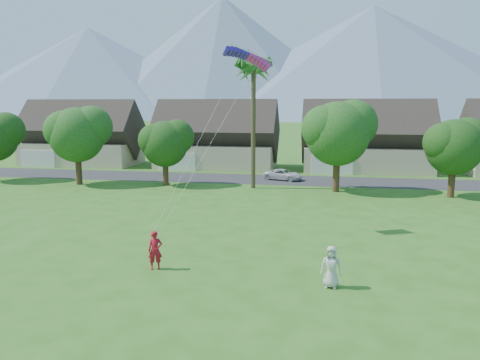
% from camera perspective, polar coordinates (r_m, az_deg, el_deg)
% --- Properties ---
extents(ground, '(500.00, 500.00, 0.00)m').
position_cam_1_polar(ground, '(18.96, -5.55, -16.31)').
color(ground, '#2D6019').
rests_on(ground, ground).
extents(street, '(90.00, 7.00, 0.01)m').
position_cam_1_polar(street, '(51.33, 4.72, 0.03)').
color(street, '#2D2D30').
rests_on(street, ground).
extents(kite_flyer, '(0.83, 0.70, 1.95)m').
position_cam_1_polar(kite_flyer, '(23.91, -10.30, -8.43)').
color(kite_flyer, '#AC1323').
rests_on(kite_flyer, ground).
extents(watcher, '(0.99, 0.70, 1.92)m').
position_cam_1_polar(watcher, '(21.68, 11.05, -10.35)').
color(watcher, beige).
rests_on(watcher, ground).
extents(parked_car, '(4.62, 3.19, 1.17)m').
position_cam_1_polar(parked_car, '(51.19, 5.31, 0.66)').
color(parked_car, silver).
rests_on(parked_car, ground).
extents(mountain_ridge, '(540.00, 240.00, 70.00)m').
position_cam_1_polar(mountain_ridge, '(277.30, 11.60, 13.33)').
color(mountain_ridge, slate).
rests_on(mountain_ridge, ground).
extents(houses_row, '(72.75, 8.19, 8.86)m').
position_cam_1_polar(houses_row, '(59.78, 6.06, 4.62)').
color(houses_row, beige).
rests_on(houses_row, ground).
extents(tree_row, '(62.27, 6.67, 8.45)m').
position_cam_1_polar(tree_row, '(44.88, 2.60, 5.02)').
color(tree_row, '#47301C').
rests_on(tree_row, ground).
extents(fan_palm, '(3.00, 3.00, 13.80)m').
position_cam_1_polar(fan_palm, '(45.60, 1.67, 13.78)').
color(fan_palm, '#4C3D26').
rests_on(fan_palm, ground).
extents(parafoil_kite, '(3.17, 1.41, 0.50)m').
position_cam_1_polar(parafoil_kite, '(30.06, 0.96, 14.90)').
color(parafoil_kite, '#3318B4').
rests_on(parafoil_kite, ground).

